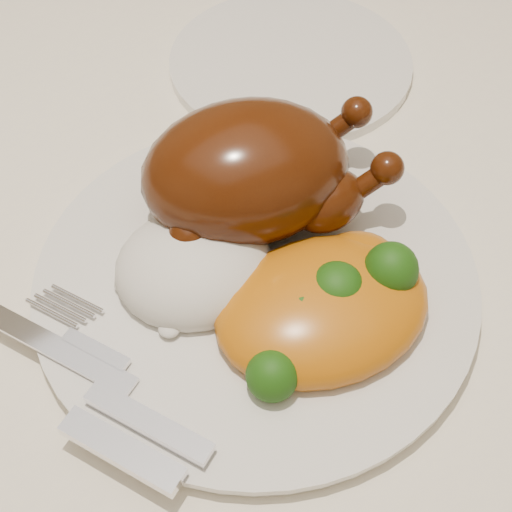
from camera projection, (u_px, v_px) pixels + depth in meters
dining_table at (91, 279)px, 0.64m from camera, size 1.60×0.90×0.76m
tablecloth at (75, 226)px, 0.59m from camera, size 1.73×1.03×0.18m
dinner_plate at (256, 279)px, 0.51m from camera, size 0.40×0.40×0.01m
side_plate at (290, 62)px, 0.67m from camera, size 0.28×0.28×0.01m
roast_chicken at (252, 172)px, 0.50m from camera, size 0.20×0.16×0.10m
rice_mound at (194, 268)px, 0.49m from camera, size 0.14×0.14×0.06m
mac_and_cheese at (329, 303)px, 0.47m from camera, size 0.17×0.15×0.06m
cutlery at (111, 403)px, 0.43m from camera, size 0.08×0.19×0.01m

